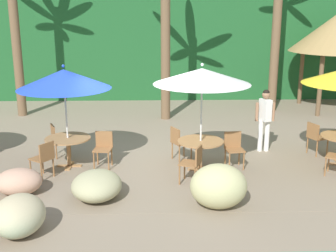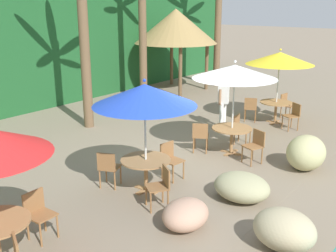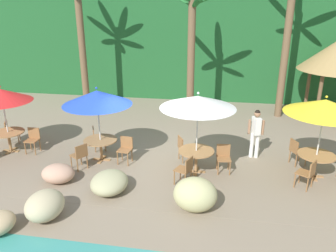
{
  "view_description": "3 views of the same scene",
  "coord_description": "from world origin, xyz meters",
  "px_view_note": "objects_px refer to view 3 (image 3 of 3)",
  "views": [
    {
      "loc": [
        0.46,
        -10.14,
        3.81
      ],
      "look_at": [
        0.75,
        0.06,
        1.0
      ],
      "focal_mm": 46.55,
      "sensor_mm": 36.0,
      "label": 1
    },
    {
      "loc": [
        -7.87,
        -5.46,
        4.02
      ],
      "look_at": [
        -0.2,
        0.55,
        1.04
      ],
      "focal_mm": 43.42,
      "sensor_mm": 36.0,
      "label": 2
    },
    {
      "loc": [
        2.18,
        -9.57,
        4.96
      ],
      "look_at": [
        0.53,
        0.28,
        1.25
      ],
      "focal_mm": 35.43,
      "sensor_mm": 36.0,
      "label": 3
    }
  ],
  "objects_px": {
    "chair_yellow_inland": "(296,150)",
    "chair_yellow_left": "(308,172)",
    "umbrella_blue": "(97,98)",
    "chair_blue_seaward": "(126,148)",
    "palm_tree_second": "(192,35)",
    "waiter_in_white": "(256,130)",
    "dining_table_white": "(196,154)",
    "dining_table_yellow": "(316,158)",
    "palm_tree_nearest": "(80,21)",
    "umbrella_white": "(198,102)",
    "chair_red_inland": "(10,130)",
    "dining_table_blue": "(101,143)",
    "palm_tree_third": "(289,19)",
    "umbrella_red": "(1,95)",
    "chair_white_inland": "(183,147)",
    "chair_white_left": "(186,169)",
    "umbrella_yellow": "(325,107)",
    "chair_red_seaward": "(33,138)",
    "chair_blue_inland": "(97,137)",
    "dining_table_red": "(8,135)",
    "chair_white_seaward": "(224,156)",
    "chair_blue_left": "(80,155)"
  },
  "relations": [
    {
      "from": "chair_red_seaward",
      "to": "palm_tree_second",
      "type": "distance_m",
      "value": 7.48
    },
    {
      "from": "chair_red_inland",
      "to": "umbrella_white",
      "type": "xyz_separation_m",
      "value": [
        7.08,
        -1.19,
        1.76
      ]
    },
    {
      "from": "chair_yellow_left",
      "to": "chair_white_seaward",
      "type": "bearing_deg",
      "value": 163.84
    },
    {
      "from": "chair_red_seaward",
      "to": "umbrella_white",
      "type": "height_order",
      "value": "umbrella_white"
    },
    {
      "from": "chair_red_seaward",
      "to": "chair_yellow_left",
      "type": "height_order",
      "value": "same"
    },
    {
      "from": "chair_blue_inland",
      "to": "umbrella_blue",
      "type": "bearing_deg",
      "value": -60.71
    },
    {
      "from": "chair_red_seaward",
      "to": "umbrella_yellow",
      "type": "xyz_separation_m",
      "value": [
        9.34,
        -0.28,
        1.72
      ]
    },
    {
      "from": "chair_blue_seaward",
      "to": "chair_red_seaward",
      "type": "bearing_deg",
      "value": 175.74
    },
    {
      "from": "chair_yellow_inland",
      "to": "palm_tree_nearest",
      "type": "height_order",
      "value": "palm_tree_nearest"
    },
    {
      "from": "chair_yellow_inland",
      "to": "umbrella_white",
      "type": "bearing_deg",
      "value": -161.77
    },
    {
      "from": "umbrella_blue",
      "to": "chair_blue_seaward",
      "type": "bearing_deg",
      "value": -0.64
    },
    {
      "from": "umbrella_white",
      "to": "chair_yellow_inland",
      "type": "distance_m",
      "value": 3.75
    },
    {
      "from": "chair_white_inland",
      "to": "chair_white_left",
      "type": "relative_size",
      "value": 1.0
    },
    {
      "from": "palm_tree_nearest",
      "to": "palm_tree_second",
      "type": "height_order",
      "value": "palm_tree_nearest"
    },
    {
      "from": "chair_blue_left",
      "to": "chair_white_left",
      "type": "height_order",
      "value": "same"
    },
    {
      "from": "dining_table_blue",
      "to": "dining_table_white",
      "type": "xyz_separation_m",
      "value": [
        3.2,
        -0.32,
        0.0
      ]
    },
    {
      "from": "palm_tree_third",
      "to": "waiter_in_white",
      "type": "relative_size",
      "value": 3.91
    },
    {
      "from": "umbrella_blue",
      "to": "chair_yellow_left",
      "type": "distance_m",
      "value": 6.64
    },
    {
      "from": "palm_tree_third",
      "to": "chair_blue_seaward",
      "type": "bearing_deg",
      "value": -134.22
    },
    {
      "from": "umbrella_blue",
      "to": "chair_white_left",
      "type": "xyz_separation_m",
      "value": [
        2.97,
        -1.15,
        -1.66
      ]
    },
    {
      "from": "palm_tree_nearest",
      "to": "palm_tree_second",
      "type": "bearing_deg",
      "value": -6.82
    },
    {
      "from": "chair_red_seaward",
      "to": "chair_blue_inland",
      "type": "bearing_deg",
      "value": 12.95
    },
    {
      "from": "waiter_in_white",
      "to": "umbrella_yellow",
      "type": "bearing_deg",
      "value": -32.86
    },
    {
      "from": "chair_red_seaward",
      "to": "palm_tree_second",
      "type": "relative_size",
      "value": 0.15
    },
    {
      "from": "dining_table_red",
      "to": "chair_white_left",
      "type": "bearing_deg",
      "value": -11.29
    },
    {
      "from": "umbrella_blue",
      "to": "chair_blue_seaward",
      "type": "height_order",
      "value": "umbrella_blue"
    },
    {
      "from": "chair_blue_inland",
      "to": "palm_tree_third",
      "type": "relative_size",
      "value": 0.13
    },
    {
      "from": "umbrella_red",
      "to": "chair_white_seaward",
      "type": "relative_size",
      "value": 2.75
    },
    {
      "from": "chair_blue_seaward",
      "to": "chair_yellow_inland",
      "type": "relative_size",
      "value": 1.0
    },
    {
      "from": "umbrella_red",
      "to": "chair_yellow_left",
      "type": "height_order",
      "value": "umbrella_red"
    },
    {
      "from": "palm_tree_second",
      "to": "waiter_in_white",
      "type": "distance_m",
      "value": 5.22
    },
    {
      "from": "chair_red_inland",
      "to": "dining_table_blue",
      "type": "relative_size",
      "value": 0.79
    },
    {
      "from": "chair_red_seaward",
      "to": "chair_blue_seaward",
      "type": "height_order",
      "value": "same"
    },
    {
      "from": "chair_blue_seaward",
      "to": "dining_table_yellow",
      "type": "relative_size",
      "value": 0.79
    },
    {
      "from": "chair_blue_seaward",
      "to": "waiter_in_white",
      "type": "bearing_deg",
      "value": 14.28
    },
    {
      "from": "waiter_in_white",
      "to": "chair_white_left",
      "type": "bearing_deg",
      "value": -133.38
    },
    {
      "from": "umbrella_red",
      "to": "chair_red_inland",
      "type": "distance_m",
      "value": 1.77
    },
    {
      "from": "umbrella_blue",
      "to": "chair_yellow_inland",
      "type": "relative_size",
      "value": 2.89
    },
    {
      "from": "dining_table_red",
      "to": "chair_yellow_inland",
      "type": "distance_m",
      "value": 9.79
    },
    {
      "from": "umbrella_white",
      "to": "palm_tree_second",
      "type": "distance_m",
      "value": 5.29
    },
    {
      "from": "dining_table_white",
      "to": "palm_tree_third",
      "type": "bearing_deg",
      "value": 61.64
    },
    {
      "from": "chair_white_inland",
      "to": "palm_tree_third",
      "type": "xyz_separation_m",
      "value": [
        3.78,
        5.41,
        3.84
      ]
    },
    {
      "from": "chair_yellow_inland",
      "to": "chair_white_seaward",
      "type": "bearing_deg",
      "value": -160.15
    },
    {
      "from": "umbrella_white",
      "to": "waiter_in_white",
      "type": "height_order",
      "value": "umbrella_white"
    },
    {
      "from": "chair_yellow_inland",
      "to": "chair_yellow_left",
      "type": "bearing_deg",
      "value": -88.73
    },
    {
      "from": "chair_red_inland",
      "to": "dining_table_blue",
      "type": "xyz_separation_m",
      "value": [
        3.88,
        -0.86,
        0.1
      ]
    },
    {
      "from": "chair_blue_seaward",
      "to": "chair_white_left",
      "type": "bearing_deg",
      "value": -28.3
    },
    {
      "from": "umbrella_blue",
      "to": "umbrella_white",
      "type": "bearing_deg",
      "value": -5.8
    },
    {
      "from": "palm_tree_nearest",
      "to": "palm_tree_second",
      "type": "distance_m",
      "value": 5.24
    },
    {
      "from": "dining_table_white",
      "to": "dining_table_yellow",
      "type": "relative_size",
      "value": 1.0
    }
  ]
}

